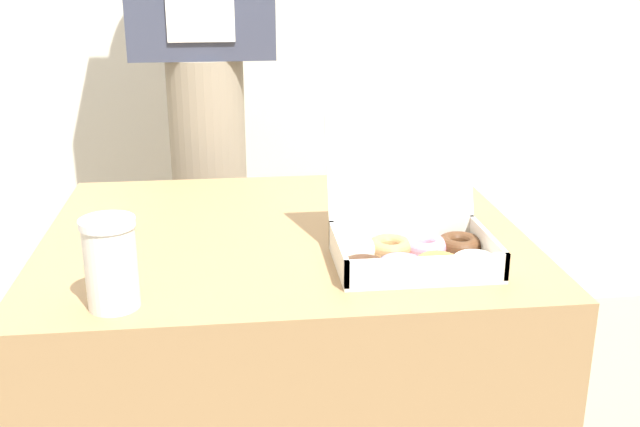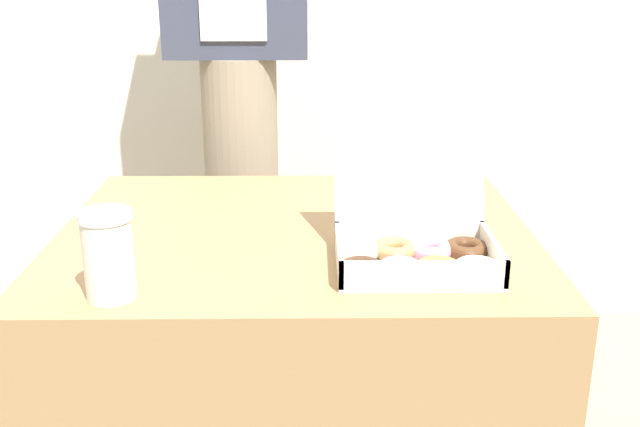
% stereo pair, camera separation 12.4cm
% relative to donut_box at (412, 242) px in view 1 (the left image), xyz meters
% --- Properties ---
extents(table, '(0.92, 0.77, 0.74)m').
position_rel_donut_box_xyz_m(table, '(-0.21, 0.18, -0.40)').
color(table, '#99754C').
rests_on(table, ground_plane).
extents(donut_box, '(0.30, 0.27, 0.24)m').
position_rel_donut_box_xyz_m(donut_box, '(0.00, 0.00, 0.00)').
color(donut_box, silver).
rests_on(donut_box, table).
extents(coffee_cup, '(0.08, 0.08, 0.14)m').
position_rel_donut_box_xyz_m(coffee_cup, '(-0.49, -0.12, 0.04)').
color(coffee_cup, silver).
rests_on(coffee_cup, table).
extents(person_customer, '(0.37, 0.20, 1.81)m').
position_rel_donut_box_xyz_m(person_customer, '(-0.37, 0.81, 0.22)').
color(person_customer, gray).
rests_on(person_customer, ground_plane).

